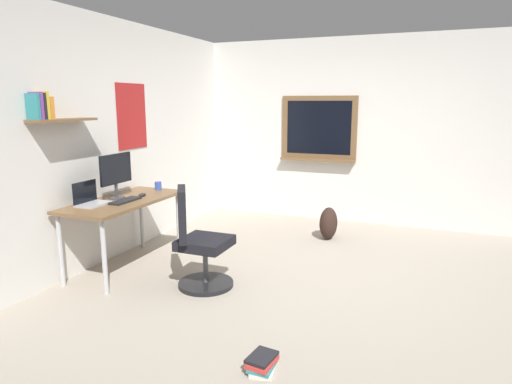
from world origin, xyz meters
name	(u,v)px	position (x,y,z in m)	size (l,w,h in m)	color
ground_plane	(327,283)	(0.00, 0.00, 0.00)	(5.20, 5.20, 0.00)	#9E9384
wall_back	(112,140)	(-0.01, 2.45, 1.30)	(5.00, 0.30, 2.60)	silver
wall_right	(368,132)	(2.45, 0.03, 1.30)	(0.22, 5.00, 2.60)	silver
desk	(124,207)	(-0.37, 2.06, 0.65)	(1.37, 0.63, 0.73)	brown
office_chair	(198,245)	(-0.52, 1.11, 0.41)	(0.55, 0.56, 0.95)	black
laptop	(90,199)	(-0.68, 2.21, 0.78)	(0.31, 0.21, 0.23)	#ADAFB5
monitor_primary	(116,173)	(-0.33, 2.16, 1.00)	(0.46, 0.17, 0.46)	#38383D
keyboard	(125,201)	(-0.44, 1.98, 0.74)	(0.37, 0.13, 0.02)	black
computer_mouse	(142,195)	(-0.16, 1.98, 0.75)	(0.10, 0.06, 0.03)	#262628
coffee_mug	(158,186)	(0.22, 2.03, 0.78)	(0.08, 0.08, 0.09)	#334CA5
backpack	(328,223)	(1.41, 0.32, 0.20)	(0.32, 0.22, 0.41)	black
book_stack_on_floor	(262,363)	(-1.57, 0.06, 0.05)	(0.24, 0.20, 0.10)	silver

